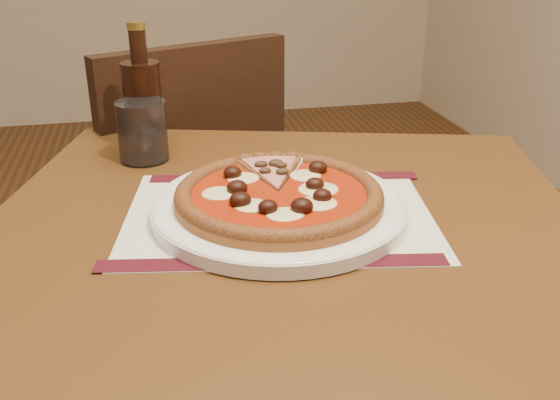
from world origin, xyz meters
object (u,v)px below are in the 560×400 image
at_px(chair_far, 180,204).
at_px(pizza, 279,195).
at_px(plate, 279,208).
at_px(water_glass, 142,131).
at_px(table, 283,293).
at_px(bottle, 143,101).

height_order(chair_far, pizza, chair_far).
relative_size(plate, pizza, 1.23).
bearing_deg(water_glass, plate, -55.98).
distance_m(table, chair_far, 0.66).
relative_size(chair_far, plate, 2.60).
bearing_deg(chair_far, water_glass, 55.50).
bearing_deg(plate, table, -93.20).
xyz_separation_m(chair_far, water_glass, (-0.07, -0.34, 0.29)).
xyz_separation_m(chair_far, bottle, (-0.06, -0.28, 0.33)).
bearing_deg(table, plate, 86.80).
bearing_deg(bottle, water_glass, -95.17).
xyz_separation_m(pizza, bottle, (-0.17, 0.32, 0.05)).
bearing_deg(pizza, plate, 86.96).
bearing_deg(water_glass, pizza, -56.04).
distance_m(plate, bottle, 0.36).
bearing_deg(chair_far, pizza, 76.56).
bearing_deg(chair_far, plate, 76.57).
xyz_separation_m(plate, pizza, (-0.00, -0.00, 0.02)).
relative_size(chair_far, pizza, 3.19).
bearing_deg(pizza, chair_far, 100.18).
height_order(chair_far, water_glass, chair_far).
xyz_separation_m(plate, bottle, (-0.17, 0.31, 0.07)).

